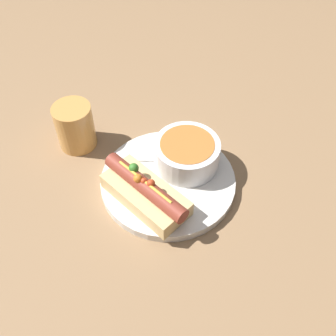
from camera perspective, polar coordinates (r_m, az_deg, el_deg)
The scene contains 6 objects.
ground_plane at distance 0.72m, azimuth 0.00°, elevation -2.34°, with size 4.00×4.00×0.00m, color #93704C.
dinner_plate at distance 0.72m, azimuth 0.00°, elevation -1.93°, with size 0.24×0.24×0.02m.
hot_dog at distance 0.67m, azimuth -3.32°, elevation -3.48°, with size 0.18×0.08×0.06m.
soup_bowl at distance 0.71m, azimuth 2.76°, elevation 2.25°, with size 0.12×0.12×0.05m.
spoon at distance 0.74m, azimuth 0.77°, elevation 1.24°, with size 0.11×0.12×0.01m.
drinking_glass at distance 0.78m, azimuth -13.35°, elevation 5.90°, with size 0.07×0.07×0.09m.
Camera 1 is at (0.34, -0.29, 0.57)m, focal length 42.00 mm.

